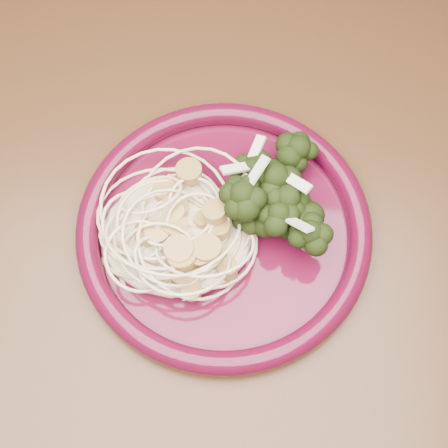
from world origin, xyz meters
TOP-DOWN VIEW (x-y plane):
  - dining_table at (0.00, 0.00)m, footprint 1.20×0.80m
  - dinner_plate at (0.06, -0.04)m, footprint 0.35×0.35m
  - spaghetti_pile at (0.01, -0.05)m, footprint 0.17×0.16m
  - scallop_cluster at (0.01, -0.05)m, footprint 0.16×0.16m
  - broccoli_pile at (0.11, -0.03)m, footprint 0.13×0.17m
  - onion_garnish at (0.11, -0.03)m, footprint 0.09×0.11m

SIDE VIEW (x-z plane):
  - dining_table at x=0.00m, z-range 0.28..1.03m
  - dinner_plate at x=0.06m, z-range 0.75..0.77m
  - spaghetti_pile at x=0.01m, z-range 0.76..0.79m
  - broccoli_pile at x=0.11m, z-range 0.76..0.81m
  - scallop_cluster at x=0.01m, z-range 0.79..0.83m
  - onion_garnish at x=0.11m, z-range 0.79..0.84m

